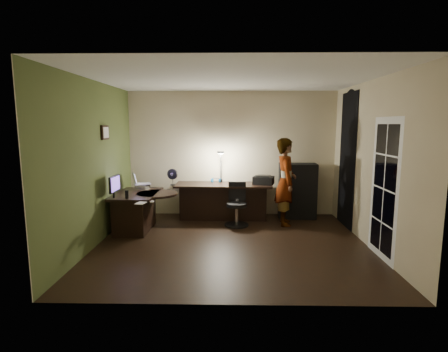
{
  "coord_description": "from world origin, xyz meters",
  "views": [
    {
      "loc": [
        -0.01,
        -5.63,
        1.99
      ],
      "look_at": [
        -0.15,
        1.05,
        1.0
      ],
      "focal_mm": 28.0,
      "sensor_mm": 36.0,
      "label": 1
    }
  ],
  "objects_px": {
    "office_chair": "(237,205)",
    "desk_left": "(137,211)",
    "desk_right": "(223,201)",
    "cabinet": "(297,191)",
    "person": "(286,182)",
    "monitor": "(114,190)"
  },
  "relations": [
    {
      "from": "desk_right",
      "to": "monitor",
      "type": "relative_size",
      "value": 4.5
    },
    {
      "from": "cabinet",
      "to": "office_chair",
      "type": "xyz_separation_m",
      "value": [
        -1.31,
        -0.64,
        -0.16
      ]
    },
    {
      "from": "desk_left",
      "to": "desk_right",
      "type": "xyz_separation_m",
      "value": [
        1.61,
        0.81,
        0.02
      ]
    },
    {
      "from": "person",
      "to": "desk_left",
      "type": "bearing_deg",
      "value": 99.39
    },
    {
      "from": "desk_right",
      "to": "monitor",
      "type": "distance_m",
      "value": 2.32
    },
    {
      "from": "desk_right",
      "to": "person",
      "type": "xyz_separation_m",
      "value": [
        1.25,
        -0.38,
        0.49
      ]
    },
    {
      "from": "desk_right",
      "to": "cabinet",
      "type": "relative_size",
      "value": 1.71
    },
    {
      "from": "office_chair",
      "to": "desk_left",
      "type": "bearing_deg",
      "value": -166.71
    },
    {
      "from": "desk_right",
      "to": "office_chair",
      "type": "relative_size",
      "value": 2.36
    },
    {
      "from": "monitor",
      "to": "person",
      "type": "height_order",
      "value": "person"
    },
    {
      "from": "monitor",
      "to": "person",
      "type": "xyz_separation_m",
      "value": [
        3.14,
        0.88,
        0.02
      ]
    },
    {
      "from": "desk_left",
      "to": "office_chair",
      "type": "height_order",
      "value": "office_chair"
    },
    {
      "from": "cabinet",
      "to": "person",
      "type": "bearing_deg",
      "value": -120.3
    },
    {
      "from": "monitor",
      "to": "office_chair",
      "type": "xyz_separation_m",
      "value": [
        2.17,
        0.76,
        -0.42
      ]
    },
    {
      "from": "desk_right",
      "to": "office_chair",
      "type": "xyz_separation_m",
      "value": [
        0.28,
        -0.5,
        0.05
      ]
    },
    {
      "from": "desk_left",
      "to": "desk_right",
      "type": "relative_size",
      "value": 0.62
    },
    {
      "from": "cabinet",
      "to": "monitor",
      "type": "distance_m",
      "value": 3.75
    },
    {
      "from": "desk_left",
      "to": "person",
      "type": "relative_size",
      "value": 0.72
    },
    {
      "from": "cabinet",
      "to": "monitor",
      "type": "xyz_separation_m",
      "value": [
        -3.47,
        -1.4,
        0.26
      ]
    },
    {
      "from": "desk_left",
      "to": "desk_right",
      "type": "bearing_deg",
      "value": 27.33
    },
    {
      "from": "cabinet",
      "to": "monitor",
      "type": "height_order",
      "value": "cabinet"
    },
    {
      "from": "cabinet",
      "to": "person",
      "type": "xyz_separation_m",
      "value": [
        -0.34,
        -0.52,
        0.28
      ]
    }
  ]
}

